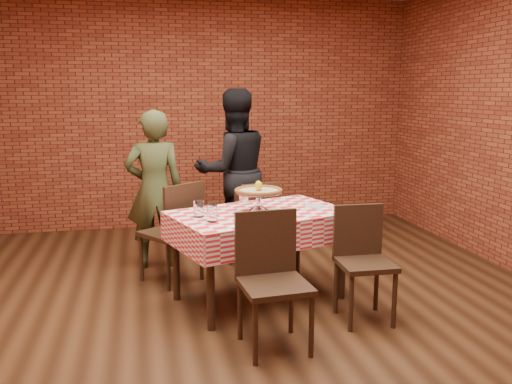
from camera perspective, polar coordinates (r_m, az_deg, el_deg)
ground at (r=4.30m, az=-1.38°, el=-13.11°), size 6.00×6.00×0.00m
back_wall at (r=6.91m, az=-6.14°, el=8.33°), size 5.50×0.00×5.50m
table at (r=4.51m, az=0.37°, el=-6.84°), size 1.57×1.22×0.75m
tablecloth at (r=4.44m, az=0.38°, el=-3.60°), size 1.62×1.27×0.24m
pizza_stand at (r=4.35m, az=0.28°, el=-1.11°), size 0.49×0.49×0.17m
pizza at (r=4.33m, az=0.28°, el=0.09°), size 0.49×0.49×0.03m
lemon at (r=4.32m, az=0.28°, el=0.68°), size 0.08×0.08×0.08m
water_glass_left at (r=4.08m, az=-4.68°, el=-2.24°), size 0.11×0.11×0.13m
water_glass_right at (r=4.24m, az=-6.09°, el=-1.77°), size 0.11×0.11×0.13m
side_plate at (r=4.62m, az=6.23°, el=-1.50°), size 0.21×0.21×0.01m
sweetener_packet_a at (r=4.57m, az=8.07°, el=-1.73°), size 0.06×0.05×0.00m
sweetener_packet_b at (r=4.63m, az=7.25°, el=-1.53°), size 0.05×0.04×0.00m
condiment_caddy at (r=4.69m, az=-1.59°, el=-0.50°), size 0.12×0.11×0.13m
chair_near_left at (r=3.65m, az=2.00°, el=-9.72°), size 0.48×0.48×0.93m
chair_near_right at (r=4.17m, az=11.55°, el=-7.69°), size 0.41×0.41×0.87m
chair_far_left at (r=4.99m, az=-9.06°, el=-4.16°), size 0.63×0.63×0.93m
chair_far_right at (r=5.28m, az=-0.36°, el=-3.47°), size 0.49×0.49×0.88m
diner_olive at (r=5.35m, az=-10.74°, el=0.25°), size 0.58×0.40×1.56m
diner_black at (r=5.80m, az=-2.41°, el=2.23°), size 0.95×0.79×1.76m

